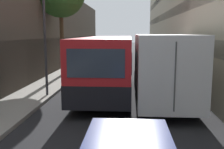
% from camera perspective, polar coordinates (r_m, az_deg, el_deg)
% --- Properties ---
extents(ground_plane, '(150.00, 150.00, 0.00)m').
position_cam_1_polar(ground_plane, '(16.27, 1.96, -2.37)').
color(ground_plane, '#232326').
extents(sidewalk_left, '(2.13, 60.00, 0.16)m').
position_cam_1_polar(sidewalk_left, '(16.98, -13.05, -1.86)').
color(sidewalk_left, '#9E998E').
rests_on(sidewalk_left, ground_plane).
extents(building_left_shopfront, '(2.40, 60.00, 7.12)m').
position_cam_1_polar(building_left_shopfront, '(17.45, -20.32, 8.54)').
color(building_left_shopfront, '#51473D').
rests_on(building_left_shopfront, ground_plane).
extents(bus, '(2.55, 10.02, 2.99)m').
position_cam_1_polar(bus, '(14.20, -0.96, 2.46)').
color(bus, red).
rests_on(bus, ground_plane).
extents(box_truck, '(2.39, 8.50, 3.14)m').
position_cam_1_polar(box_truck, '(12.77, 10.57, 2.00)').
color(box_truck, silver).
rests_on(box_truck, ground_plane).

